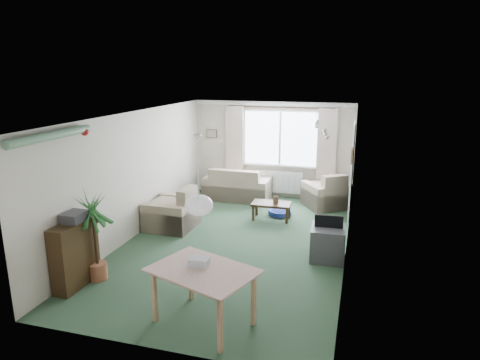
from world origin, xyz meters
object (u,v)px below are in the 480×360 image
(tv_cube, at_px, (328,243))
(sofa, at_px, (238,183))
(pet_bed, at_px, (280,212))
(houseplant, at_px, (95,236))
(coffee_table, at_px, (271,211))
(dining_table, at_px, (204,297))
(armchair_left, at_px, (172,207))
(armchair_corner, at_px, (327,189))
(bookshelf, at_px, (75,254))

(tv_cube, bearing_deg, sofa, 127.14)
(pet_bed, bearing_deg, houseplant, -119.51)
(coffee_table, relative_size, dining_table, 0.71)
(coffee_table, distance_m, pet_bed, 0.40)
(sofa, bearing_deg, armchair_left, 72.44)
(coffee_table, height_order, houseplant, houseplant)
(coffee_table, height_order, tv_cube, tv_cube)
(armchair_corner, distance_m, armchair_left, 3.70)
(pet_bed, bearing_deg, armchair_left, -144.99)
(tv_cube, height_order, pet_bed, tv_cube)
(coffee_table, relative_size, houseplant, 0.59)
(coffee_table, bearing_deg, sofa, 131.87)
(coffee_table, distance_m, tv_cube, 2.15)
(armchair_corner, bearing_deg, dining_table, 45.11)
(dining_table, relative_size, tv_cube, 1.87)
(dining_table, bearing_deg, coffee_table, 89.82)
(dining_table, bearing_deg, bookshelf, 169.22)
(armchair_corner, bearing_deg, pet_bed, 9.43)
(dining_table, xyz_separation_m, pet_bed, (0.13, 4.45, -0.31))
(armchair_left, relative_size, houseplant, 0.69)
(sofa, bearing_deg, coffee_table, 132.12)
(sofa, height_order, armchair_left, armchair_left)
(sofa, distance_m, houseplant, 4.77)
(sofa, relative_size, dining_table, 1.39)
(bookshelf, bearing_deg, sofa, 78.69)
(sofa, distance_m, dining_table, 5.47)
(dining_table, bearing_deg, tv_cube, 60.75)
(sofa, bearing_deg, bookshelf, 77.94)
(armchair_corner, relative_size, houseplant, 0.67)
(armchair_corner, bearing_deg, houseplant, 23.02)
(tv_cube, bearing_deg, pet_bed, 117.99)
(armchair_left, bearing_deg, coffee_table, 120.45)
(armchair_left, xyz_separation_m, coffee_table, (1.87, 1.03, -0.24))
(armchair_left, xyz_separation_m, pet_bed, (1.98, 1.39, -0.38))
(houseplant, distance_m, tv_cube, 3.79)
(armchair_left, xyz_separation_m, bookshelf, (-0.34, -2.64, 0.07))
(bookshelf, bearing_deg, coffee_table, 60.03)
(houseplant, bearing_deg, coffee_table, 59.45)
(armchair_corner, xyz_separation_m, bookshelf, (-3.27, -4.91, 0.08))
(dining_table, distance_m, tv_cube, 2.76)
(coffee_table, xyz_separation_m, pet_bed, (0.12, 0.36, -0.13))
(coffee_table, bearing_deg, armchair_left, -151.02)
(armchair_left, bearing_deg, bookshelf, -5.88)
(sofa, relative_size, coffee_table, 1.96)
(armchair_left, distance_m, houseplant, 2.40)
(armchair_left, height_order, houseplant, houseplant)
(bookshelf, distance_m, dining_table, 2.24)
(tv_cube, xyz_separation_m, pet_bed, (-1.22, 2.04, -0.23))
(sofa, distance_m, armchair_corner, 2.19)
(armchair_corner, height_order, dining_table, armchair_corner)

